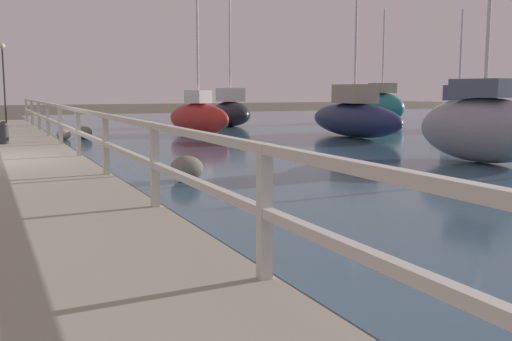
{
  "coord_description": "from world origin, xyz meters",
  "views": [
    {
      "loc": [
        0.07,
        -13.86,
        1.76
      ],
      "look_at": [
        4.68,
        -3.86,
        0.27
      ],
      "focal_mm": 42.0,
      "sensor_mm": 36.0,
      "label": 1
    }
  ],
  "objects_px": {
    "sailboat_white": "(458,112)",
    "sailboat_teal": "(382,106)",
    "sailboat_gray": "(483,127)",
    "sailboat_navy": "(354,117)",
    "dock_lamp": "(3,69)",
    "sailboat_black": "(230,111)",
    "mooring_bollard": "(4,132)",
    "sailboat_red": "(198,116)"
  },
  "relations": [
    {
      "from": "dock_lamp",
      "to": "sailboat_gray",
      "type": "distance_m",
      "value": 18.96
    },
    {
      "from": "sailboat_black",
      "to": "sailboat_red",
      "type": "relative_size",
      "value": 0.79
    },
    {
      "from": "mooring_bollard",
      "to": "sailboat_teal",
      "type": "bearing_deg",
      "value": 24.91
    },
    {
      "from": "dock_lamp",
      "to": "sailboat_gray",
      "type": "height_order",
      "value": "sailboat_gray"
    },
    {
      "from": "mooring_bollard",
      "to": "sailboat_navy",
      "type": "bearing_deg",
      "value": 4.21
    },
    {
      "from": "mooring_bollard",
      "to": "sailboat_teal",
      "type": "height_order",
      "value": "sailboat_teal"
    },
    {
      "from": "mooring_bollard",
      "to": "sailboat_white",
      "type": "xyz_separation_m",
      "value": [
        18.35,
        2.24,
        0.19
      ]
    },
    {
      "from": "sailboat_teal",
      "to": "sailboat_gray",
      "type": "height_order",
      "value": "sailboat_gray"
    },
    {
      "from": "mooring_bollard",
      "to": "sailboat_teal",
      "type": "distance_m",
      "value": 21.24
    },
    {
      "from": "sailboat_black",
      "to": "sailboat_teal",
      "type": "height_order",
      "value": "sailboat_black"
    },
    {
      "from": "dock_lamp",
      "to": "sailboat_teal",
      "type": "relative_size",
      "value": 0.56
    },
    {
      "from": "mooring_bollard",
      "to": "sailboat_red",
      "type": "bearing_deg",
      "value": 32.28
    },
    {
      "from": "sailboat_white",
      "to": "mooring_bollard",
      "type": "bearing_deg",
      "value": -171.14
    },
    {
      "from": "sailboat_white",
      "to": "sailboat_red",
      "type": "xyz_separation_m",
      "value": [
        -11.11,
        2.34,
        -0.05
      ]
    },
    {
      "from": "mooring_bollard",
      "to": "sailboat_navy",
      "type": "height_order",
      "value": "sailboat_navy"
    },
    {
      "from": "mooring_bollard",
      "to": "sailboat_white",
      "type": "distance_m",
      "value": 18.49
    },
    {
      "from": "mooring_bollard",
      "to": "sailboat_gray",
      "type": "relative_size",
      "value": 0.09
    },
    {
      "from": "sailboat_navy",
      "to": "mooring_bollard",
      "type": "bearing_deg",
      "value": -172.46
    },
    {
      "from": "sailboat_navy",
      "to": "sailboat_black",
      "type": "relative_size",
      "value": 1.16
    },
    {
      "from": "mooring_bollard",
      "to": "dock_lamp",
      "type": "height_order",
      "value": "dock_lamp"
    },
    {
      "from": "mooring_bollard",
      "to": "sailboat_red",
      "type": "distance_m",
      "value": 8.57
    },
    {
      "from": "sailboat_navy",
      "to": "sailboat_gray",
      "type": "distance_m",
      "value": 8.07
    },
    {
      "from": "sailboat_navy",
      "to": "sailboat_red",
      "type": "xyz_separation_m",
      "value": [
        -4.82,
        3.69,
        -0.02
      ]
    },
    {
      "from": "sailboat_black",
      "to": "dock_lamp",
      "type": "bearing_deg",
      "value": -174.27
    },
    {
      "from": "sailboat_teal",
      "to": "dock_lamp",
      "type": "bearing_deg",
      "value": -176.96
    },
    {
      "from": "sailboat_black",
      "to": "sailboat_red",
      "type": "height_order",
      "value": "sailboat_red"
    },
    {
      "from": "sailboat_navy",
      "to": "sailboat_black",
      "type": "height_order",
      "value": "sailboat_navy"
    },
    {
      "from": "sailboat_white",
      "to": "sailboat_gray",
      "type": "height_order",
      "value": "sailboat_gray"
    },
    {
      "from": "mooring_bollard",
      "to": "dock_lamp",
      "type": "relative_size",
      "value": 0.19
    },
    {
      "from": "sailboat_white",
      "to": "sailboat_black",
      "type": "xyz_separation_m",
      "value": [
        -7.84,
        7.01,
        -0.06
      ]
    },
    {
      "from": "sailboat_navy",
      "to": "sailboat_teal",
      "type": "xyz_separation_m",
      "value": [
        7.21,
        8.06,
        0.13
      ]
    },
    {
      "from": "sailboat_navy",
      "to": "dock_lamp",
      "type": "bearing_deg",
      "value": 148.52
    },
    {
      "from": "dock_lamp",
      "to": "sailboat_red",
      "type": "xyz_separation_m",
      "value": [
        6.84,
        -4.42,
        -1.84
      ]
    },
    {
      "from": "sailboat_teal",
      "to": "sailboat_gray",
      "type": "xyz_separation_m",
      "value": [
        -8.83,
        -15.96,
        -0.0
      ]
    },
    {
      "from": "sailboat_black",
      "to": "sailboat_gray",
      "type": "bearing_deg",
      "value": -85.97
    },
    {
      "from": "sailboat_white",
      "to": "sailboat_teal",
      "type": "relative_size",
      "value": 0.86
    },
    {
      "from": "sailboat_gray",
      "to": "sailboat_navy",
      "type": "bearing_deg",
      "value": 69.86
    },
    {
      "from": "sailboat_white",
      "to": "sailboat_gray",
      "type": "distance_m",
      "value": 12.18
    },
    {
      "from": "sailboat_white",
      "to": "sailboat_navy",
      "type": "bearing_deg",
      "value": -165.99
    },
    {
      "from": "dock_lamp",
      "to": "sailboat_gray",
      "type": "xyz_separation_m",
      "value": [
        10.03,
        -16.0,
        -1.7
      ]
    },
    {
      "from": "sailboat_gray",
      "to": "mooring_bollard",
      "type": "bearing_deg",
      "value": 137.58
    },
    {
      "from": "sailboat_gray",
      "to": "dock_lamp",
      "type": "bearing_deg",
      "value": 113.56
    }
  ]
}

